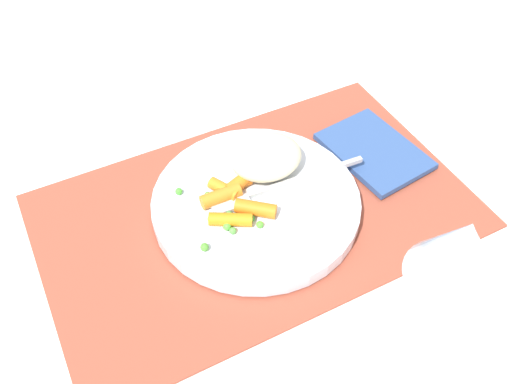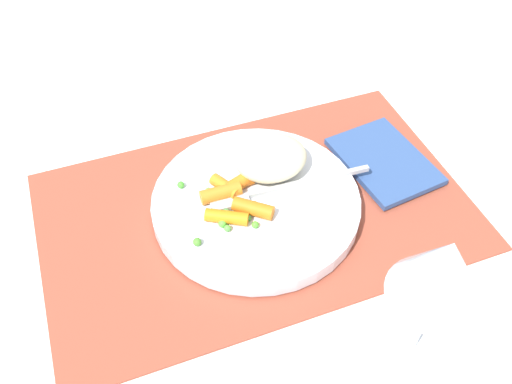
{
  "view_description": "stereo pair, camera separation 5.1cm",
  "coord_description": "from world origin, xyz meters",
  "px_view_note": "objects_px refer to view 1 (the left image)",
  "views": [
    {
      "loc": [
        0.2,
        0.38,
        0.51
      ],
      "look_at": [
        0.0,
        0.0,
        0.04
      ],
      "focal_mm": 39.34,
      "sensor_mm": 36.0,
      "label": 1
    },
    {
      "loc": [
        0.15,
        0.41,
        0.51
      ],
      "look_at": [
        0.0,
        0.0,
        0.04
      ],
      "focal_mm": 39.34,
      "sensor_mm": 36.0,
      "label": 2
    }
  ],
  "objects_px": {
    "plate": "(256,203)",
    "rice_mound": "(266,157)",
    "wine_glass": "(459,255)",
    "carrot_portion": "(234,199)",
    "napkin": "(374,151)",
    "fork": "(275,190)"
  },
  "relations": [
    {
      "from": "plate",
      "to": "wine_glass",
      "type": "xyz_separation_m",
      "value": [
        -0.08,
        0.21,
        0.11
      ]
    },
    {
      "from": "rice_mound",
      "to": "napkin",
      "type": "height_order",
      "value": "rice_mound"
    },
    {
      "from": "rice_mound",
      "to": "fork",
      "type": "height_order",
      "value": "rice_mound"
    },
    {
      "from": "rice_mound",
      "to": "napkin",
      "type": "distance_m",
      "value": 0.15
    },
    {
      "from": "rice_mound",
      "to": "plate",
      "type": "bearing_deg",
      "value": 48.95
    },
    {
      "from": "fork",
      "to": "rice_mound",
      "type": "bearing_deg",
      "value": -103.13
    },
    {
      "from": "rice_mound",
      "to": "napkin",
      "type": "xyz_separation_m",
      "value": [
        -0.15,
        0.02,
        -0.03
      ]
    },
    {
      "from": "napkin",
      "to": "wine_glass",
      "type": "bearing_deg",
      "value": 67.16
    },
    {
      "from": "fork",
      "to": "napkin",
      "type": "bearing_deg",
      "value": -174.08
    },
    {
      "from": "plate",
      "to": "wine_glass",
      "type": "relative_size",
      "value": 1.47
    },
    {
      "from": "plate",
      "to": "carrot_portion",
      "type": "distance_m",
      "value": 0.03
    },
    {
      "from": "fork",
      "to": "napkin",
      "type": "height_order",
      "value": "fork"
    },
    {
      "from": "plate",
      "to": "wine_glass",
      "type": "height_order",
      "value": "wine_glass"
    },
    {
      "from": "plate",
      "to": "rice_mound",
      "type": "relative_size",
      "value": 2.77
    },
    {
      "from": "wine_glass",
      "to": "napkin",
      "type": "distance_m",
      "value": 0.27
    },
    {
      "from": "plate",
      "to": "fork",
      "type": "bearing_deg",
      "value": 176.66
    },
    {
      "from": "napkin",
      "to": "carrot_portion",
      "type": "bearing_deg",
      "value": 2.99
    },
    {
      "from": "carrot_portion",
      "to": "fork",
      "type": "xyz_separation_m",
      "value": [
        -0.05,
        0.01,
        -0.0
      ]
    },
    {
      "from": "plate",
      "to": "carrot_portion",
      "type": "relative_size",
      "value": 2.85
    },
    {
      "from": "rice_mound",
      "to": "napkin",
      "type": "bearing_deg",
      "value": 171.12
    },
    {
      "from": "carrot_portion",
      "to": "wine_glass",
      "type": "xyz_separation_m",
      "value": [
        -0.11,
        0.22,
        0.09
      ]
    },
    {
      "from": "fork",
      "to": "wine_glass",
      "type": "distance_m",
      "value": 0.24
    }
  ]
}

